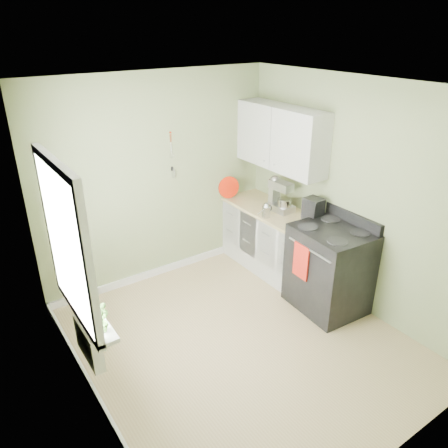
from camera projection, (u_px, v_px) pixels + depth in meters
floor at (240, 342)px, 4.81m from camera, size 3.20×3.60×0.02m
ceiling at (246, 86)px, 3.66m from camera, size 3.20×3.60×0.02m
wall_back at (158, 181)px, 5.58m from camera, size 3.20×0.02×2.70m
wall_left at (78, 283)px, 3.40m from camera, size 0.02×3.60×2.70m
wall_right at (354, 197)px, 5.06m from camera, size 0.02×3.60×2.70m
base_cabinets at (273, 241)px, 6.03m from camera, size 0.60×1.60×0.87m
countertop at (274, 211)px, 5.84m from camera, size 0.64×1.60×0.04m
upper_cabinets at (281, 138)px, 5.58m from camera, size 0.35×1.40×0.80m
window at (66, 244)px, 3.55m from camera, size 0.06×1.14×1.44m
window_sill at (86, 309)px, 3.87m from camera, size 0.18×1.14×0.04m
radiator at (89, 343)px, 3.96m from camera, size 0.12×0.50×0.35m
wall_utensils at (172, 162)px, 5.57m from camera, size 0.02×0.14×0.58m
stove at (329, 268)px, 5.20m from camera, size 0.80×0.90×1.17m
stand_mixer at (280, 197)px, 5.75m from camera, size 0.24×0.38×0.45m
kettle at (266, 210)px, 5.58m from camera, size 0.19×0.11×0.19m
coffee_maker at (313, 212)px, 5.37m from camera, size 0.21×0.22×0.34m
red_tray at (229, 187)px, 6.18m from camera, size 0.32×0.11×0.31m
jar at (308, 227)px, 5.25m from camera, size 0.08×0.08×0.08m
plant_a at (101, 318)px, 3.50m from camera, size 0.18×0.16×0.28m
plant_b at (80, 287)px, 3.88m from camera, size 0.20×0.21×0.30m
plant_c at (75, 281)px, 4.00m from camera, size 0.21×0.21×0.27m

